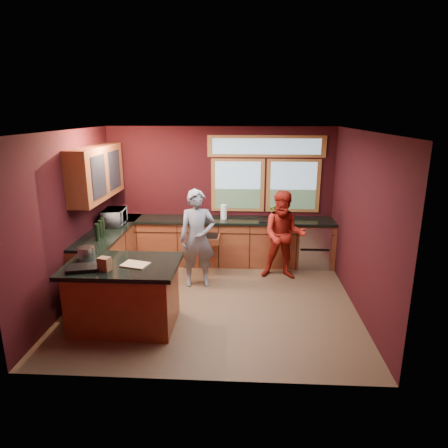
# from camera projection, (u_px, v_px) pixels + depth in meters

# --- Properties ---
(floor) EXTENTS (4.50, 4.50, 0.00)m
(floor) POSITION_uv_depth(u_px,v_px,m) (213.00, 301.00, 6.49)
(floor) COLOR brown
(floor) RESTS_ON ground
(room_shell) EXTENTS (4.52, 4.02, 2.71)m
(room_shell) POSITION_uv_depth(u_px,v_px,m) (176.00, 188.00, 6.35)
(room_shell) COLOR black
(room_shell) RESTS_ON ground
(back_counter) EXTENTS (4.50, 0.64, 0.93)m
(back_counter) POSITION_uv_depth(u_px,v_px,m) (229.00, 241.00, 7.99)
(back_counter) COLOR maroon
(back_counter) RESTS_ON floor
(left_counter) EXTENTS (0.64, 2.30, 0.93)m
(left_counter) POSITION_uv_depth(u_px,v_px,m) (110.00, 254.00, 7.29)
(left_counter) COLOR maroon
(left_counter) RESTS_ON floor
(island) EXTENTS (1.55, 1.05, 0.95)m
(island) POSITION_uv_depth(u_px,v_px,m) (124.00, 295.00, 5.63)
(island) COLOR maroon
(island) RESTS_ON floor
(person_grey) EXTENTS (0.68, 0.51, 1.71)m
(person_grey) POSITION_uv_depth(u_px,v_px,m) (197.00, 239.00, 6.88)
(person_grey) COLOR slate
(person_grey) RESTS_ON floor
(person_red) EXTENTS (0.85, 0.69, 1.63)m
(person_red) POSITION_uv_depth(u_px,v_px,m) (284.00, 235.00, 7.20)
(person_red) COLOR maroon
(person_red) RESTS_ON floor
(microwave) EXTENTS (0.41, 0.57, 0.30)m
(microwave) POSITION_uv_depth(u_px,v_px,m) (115.00, 217.00, 7.42)
(microwave) COLOR #999999
(microwave) RESTS_ON left_counter
(potted_plant) EXTENTS (0.29, 0.25, 0.32)m
(potted_plant) POSITION_uv_depth(u_px,v_px,m) (277.00, 211.00, 7.82)
(potted_plant) COLOR #999999
(potted_plant) RESTS_ON back_counter
(paper_towel) EXTENTS (0.12, 0.12, 0.28)m
(paper_towel) POSITION_uv_depth(u_px,v_px,m) (224.00, 212.00, 7.83)
(paper_towel) COLOR white
(paper_towel) RESTS_ON back_counter
(cutting_board) EXTENTS (0.40, 0.33, 0.02)m
(cutting_board) POSITION_uv_depth(u_px,v_px,m) (135.00, 265.00, 5.44)
(cutting_board) COLOR tan
(cutting_board) RESTS_ON island
(stock_pot) EXTENTS (0.24, 0.24, 0.18)m
(stock_pot) POSITION_uv_depth(u_px,v_px,m) (87.00, 253.00, 5.65)
(stock_pot) COLOR silver
(stock_pot) RESTS_ON island
(paper_bag) EXTENTS (0.18, 0.16, 0.18)m
(paper_bag) POSITION_uv_depth(u_px,v_px,m) (105.00, 264.00, 5.24)
(paper_bag) COLOR brown
(paper_bag) RESTS_ON island
(black_tray) EXTENTS (0.46, 0.38, 0.05)m
(black_tray) POSITION_uv_depth(u_px,v_px,m) (83.00, 268.00, 5.28)
(black_tray) COLOR black
(black_tray) RESTS_ON island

